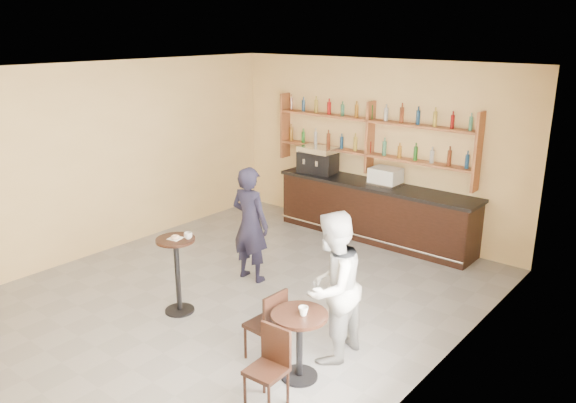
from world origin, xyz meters
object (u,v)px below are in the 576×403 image
Objects in this scene: bar_counter at (375,211)px; chair_west at (265,324)px; pastry_case at (386,177)px; patron_second at (332,287)px; espresso_machine at (318,160)px; chair_south at (266,370)px; cafe_table at (299,346)px; pedestal_table at (178,276)px; man_main at (250,224)px.

bar_counter is 4.34× the size of chair_west.
pastry_case is 0.30× the size of patron_second.
bar_counter is 1.51m from espresso_machine.
espresso_machine reaches higher than chair_south.
bar_counter is 4.04m from patron_second.
pastry_case is 5.12m from chair_south.
pastry_case is 4.34m from chair_west.
cafe_table is at bearing -74.99° from pastry_case.
chair_west is at bearing 129.64° from chair_south.
patron_second reaches higher than bar_counter.
espresso_machine is 4.72m from patron_second.
espresso_machine is 0.83× the size of chair_south.
espresso_machine reaches higher than chair_west.
espresso_machine is 0.89× the size of cafe_table.
espresso_machine is at bearing -148.11° from chair_west.
pedestal_table is 0.60× the size of patron_second.
espresso_machine is 4.23m from pedestal_table.
chair_west is 0.89m from patron_second.
pedestal_table reaches higher than chair_south.
chair_south reaches higher than cafe_table.
man_main is at bearing 133.02° from chair_south.
espresso_machine is 0.39× the size of patron_second.
patron_second reaches higher than man_main.
espresso_machine is 5.22m from cafe_table.
man_main reaches higher than pastry_case.
patron_second reaches higher than pastry_case.
chair_west is (1.65, -0.09, -0.09)m from pedestal_table.
pastry_case reaches higher than bar_counter.
chair_south is (2.97, -4.84, -0.86)m from espresso_machine.
pastry_case reaches higher than chair_west.
chair_west is at bearing 174.81° from cafe_table.
pedestal_table is 2.37m from chair_south.
chair_south is at bearing -66.62° from espresso_machine.
espresso_machine is 0.40× the size of man_main.
chair_west is (1.62, -1.49, -0.44)m from man_main.
man_main is 2.25m from chair_west.
chair_south is at bearing -76.64° from pastry_case.
chair_west is at bearing -51.86° from patron_second.
espresso_machine is (-1.30, 0.00, 0.77)m from bar_counter.
pastry_case reaches higher than chair_south.
patron_second is (-0.03, 1.16, 0.47)m from chair_south.
patron_second is at bearing 134.57° from chair_west.
pedestal_table is at bearing -104.31° from pastry_case.
pastry_case is at bearing 0.00° from bar_counter.
chair_west is (1.07, -4.19, -0.08)m from bar_counter.
pedestal_table reaches higher than chair_west.
chair_south is at bearing 45.04° from chair_west.
pedestal_table is 1.44m from man_main.
patron_second is at bearing -72.13° from pastry_case.
pastry_case is 4.54m from cafe_table.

